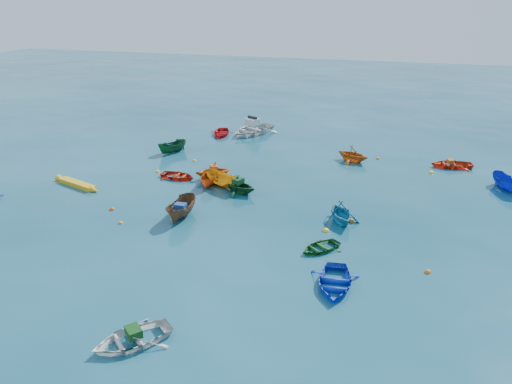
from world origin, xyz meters
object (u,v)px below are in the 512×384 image
(dinghy_white_near, at_px, (132,343))
(dinghy_blue_se, at_px, (334,286))
(motorboat_white, at_px, (252,134))
(kayak_yellow, at_px, (78,186))

(dinghy_white_near, height_order, dinghy_blue_se, dinghy_blue_se)
(dinghy_white_near, bearing_deg, dinghy_blue_se, 82.92)
(motorboat_white, bearing_deg, dinghy_white_near, -56.45)
(dinghy_blue_se, height_order, kayak_yellow, dinghy_blue_se)
(dinghy_blue_se, distance_m, motorboat_white, 27.77)
(dinghy_white_near, bearing_deg, motorboat_white, 139.23)
(dinghy_blue_se, bearing_deg, dinghy_white_near, -143.84)
(dinghy_blue_se, relative_size, kayak_yellow, 0.81)
(dinghy_white_near, distance_m, kayak_yellow, 19.05)
(kayak_yellow, bearing_deg, motorboat_white, -6.27)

